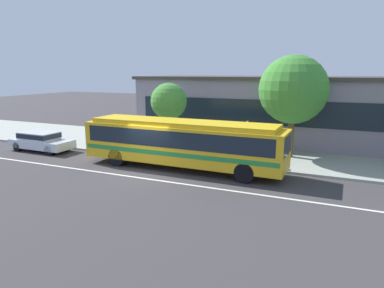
{
  "coord_description": "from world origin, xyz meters",
  "views": [
    {
      "loc": [
        9.57,
        -15.25,
        5.29
      ],
      "look_at": [
        1.8,
        2.33,
        1.3
      ],
      "focal_mm": 32.46,
      "sensor_mm": 36.0,
      "label": 1
    }
  ],
  "objects_px": {
    "pedestrian_waiting_near_sign": "(163,140)",
    "pedestrian_standing_by_tree": "(229,143)",
    "street_tree_near_stop": "(169,102)",
    "sedan_behind_bus": "(41,140)",
    "bus_stop_sign": "(247,136)",
    "street_tree_mid_block": "(293,90)",
    "pedestrian_walking_along_curb": "(136,134)",
    "transit_bus": "(182,141)"
  },
  "relations": [
    {
      "from": "transit_bus",
      "to": "street_tree_near_stop",
      "type": "xyz_separation_m",
      "value": [
        -2.87,
        3.98,
        1.77
      ]
    },
    {
      "from": "transit_bus",
      "to": "pedestrian_waiting_near_sign",
      "type": "relative_size",
      "value": 6.85
    },
    {
      "from": "pedestrian_waiting_near_sign",
      "to": "transit_bus",
      "type": "bearing_deg",
      "value": -41.27
    },
    {
      "from": "pedestrian_waiting_near_sign",
      "to": "pedestrian_standing_by_tree",
      "type": "relative_size",
      "value": 0.99
    },
    {
      "from": "transit_bus",
      "to": "sedan_behind_bus",
      "type": "xyz_separation_m",
      "value": [
        -10.77,
        0.16,
        -0.84
      ]
    },
    {
      "from": "pedestrian_walking_along_curb",
      "to": "transit_bus",
      "type": "bearing_deg",
      "value": -29.87
    },
    {
      "from": "bus_stop_sign",
      "to": "transit_bus",
      "type": "bearing_deg",
      "value": -145.09
    },
    {
      "from": "transit_bus",
      "to": "street_tree_near_stop",
      "type": "distance_m",
      "value": 5.22
    },
    {
      "from": "street_tree_near_stop",
      "to": "street_tree_mid_block",
      "type": "relative_size",
      "value": 0.72
    },
    {
      "from": "street_tree_near_stop",
      "to": "pedestrian_waiting_near_sign",
      "type": "bearing_deg",
      "value": -72.52
    },
    {
      "from": "sedan_behind_bus",
      "to": "street_tree_mid_block",
      "type": "height_order",
      "value": "street_tree_mid_block"
    },
    {
      "from": "pedestrian_waiting_near_sign",
      "to": "bus_stop_sign",
      "type": "xyz_separation_m",
      "value": [
        5.3,
        0.17,
        0.59
      ]
    },
    {
      "from": "street_tree_mid_block",
      "to": "bus_stop_sign",
      "type": "bearing_deg",
      "value": -127.75
    },
    {
      "from": "bus_stop_sign",
      "to": "pedestrian_waiting_near_sign",
      "type": "bearing_deg",
      "value": -178.21
    },
    {
      "from": "transit_bus",
      "to": "pedestrian_waiting_near_sign",
      "type": "height_order",
      "value": "transit_bus"
    },
    {
      "from": "pedestrian_walking_along_curb",
      "to": "sedan_behind_bus",
      "type": "bearing_deg",
      "value": -156.91
    },
    {
      "from": "pedestrian_standing_by_tree",
      "to": "bus_stop_sign",
      "type": "distance_m",
      "value": 1.51
    },
    {
      "from": "street_tree_mid_block",
      "to": "street_tree_near_stop",
      "type": "bearing_deg",
      "value": -174.05
    },
    {
      "from": "pedestrian_standing_by_tree",
      "to": "street_tree_near_stop",
      "type": "xyz_separation_m",
      "value": [
        -4.7,
        1.19,
        2.24
      ]
    },
    {
      "from": "pedestrian_waiting_near_sign",
      "to": "sedan_behind_bus",
      "type": "bearing_deg",
      "value": -168.0
    },
    {
      "from": "pedestrian_waiting_near_sign",
      "to": "bus_stop_sign",
      "type": "distance_m",
      "value": 5.33
    },
    {
      "from": "street_tree_near_stop",
      "to": "transit_bus",
      "type": "bearing_deg",
      "value": -54.14
    },
    {
      "from": "pedestrian_waiting_near_sign",
      "to": "street_tree_mid_block",
      "type": "distance_m",
      "value": 8.51
    },
    {
      "from": "transit_bus",
      "to": "sedan_behind_bus",
      "type": "bearing_deg",
      "value": 179.17
    },
    {
      "from": "pedestrian_standing_by_tree",
      "to": "street_tree_mid_block",
      "type": "bearing_deg",
      "value": 31.5
    },
    {
      "from": "bus_stop_sign",
      "to": "street_tree_mid_block",
      "type": "xyz_separation_m",
      "value": [
        2.07,
        2.68,
        2.56
      ]
    },
    {
      "from": "pedestrian_walking_along_curb",
      "to": "bus_stop_sign",
      "type": "relative_size",
      "value": 0.72
    },
    {
      "from": "pedestrian_standing_by_tree",
      "to": "street_tree_mid_block",
      "type": "relative_size",
      "value": 0.27
    },
    {
      "from": "bus_stop_sign",
      "to": "street_tree_mid_block",
      "type": "relative_size",
      "value": 0.39
    },
    {
      "from": "bus_stop_sign",
      "to": "pedestrian_walking_along_curb",
      "type": "bearing_deg",
      "value": 175.67
    },
    {
      "from": "bus_stop_sign",
      "to": "pedestrian_standing_by_tree",
      "type": "bearing_deg",
      "value": 152.01
    },
    {
      "from": "pedestrian_standing_by_tree",
      "to": "street_tree_mid_block",
      "type": "distance_m",
      "value": 4.99
    },
    {
      "from": "pedestrian_waiting_near_sign",
      "to": "pedestrian_walking_along_curb",
      "type": "distance_m",
      "value": 2.61
    },
    {
      "from": "sedan_behind_bus",
      "to": "street_tree_near_stop",
      "type": "bearing_deg",
      "value": 25.82
    },
    {
      "from": "pedestrian_waiting_near_sign",
      "to": "pedestrian_standing_by_tree",
      "type": "distance_m",
      "value": 4.15
    },
    {
      "from": "sedan_behind_bus",
      "to": "pedestrian_waiting_near_sign",
      "type": "xyz_separation_m",
      "value": [
        8.53,
        1.81,
        0.38
      ]
    },
    {
      "from": "street_tree_mid_block",
      "to": "pedestrian_standing_by_tree",
      "type": "bearing_deg",
      "value": -148.5
    },
    {
      "from": "bus_stop_sign",
      "to": "street_tree_near_stop",
      "type": "xyz_separation_m",
      "value": [
        -5.93,
        1.84,
        1.65
      ]
    },
    {
      "from": "pedestrian_waiting_near_sign",
      "to": "street_tree_near_stop",
      "type": "distance_m",
      "value": 3.07
    },
    {
      "from": "street_tree_near_stop",
      "to": "pedestrian_walking_along_curb",
      "type": "bearing_deg",
      "value": -146.21
    },
    {
      "from": "sedan_behind_bus",
      "to": "pedestrian_standing_by_tree",
      "type": "bearing_deg",
      "value": 11.8
    },
    {
      "from": "pedestrian_walking_along_curb",
      "to": "pedestrian_standing_by_tree",
      "type": "height_order",
      "value": "pedestrian_walking_along_curb"
    }
  ]
}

